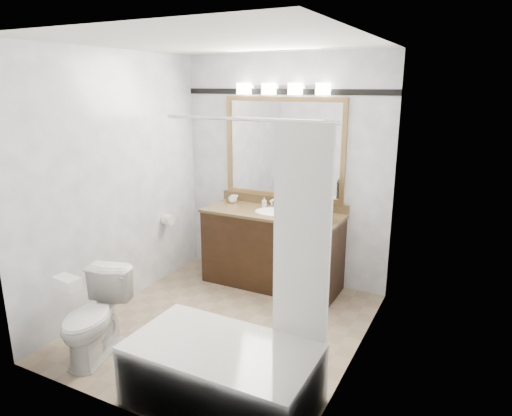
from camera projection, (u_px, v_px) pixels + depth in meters
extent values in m
cube|color=gray|center=(225.00, 326.00, 4.26)|extent=(2.40, 2.60, 0.01)
cube|color=white|center=(220.00, 41.00, 3.60)|extent=(2.40, 2.60, 0.01)
cube|color=white|center=(284.00, 171.00, 5.05)|extent=(2.40, 0.01, 2.50)
cube|color=white|center=(113.00, 240.00, 2.81)|extent=(2.40, 0.01, 2.50)
cube|color=white|center=(117.00, 182.00, 4.46)|extent=(0.01, 2.60, 2.50)
cube|color=white|center=(361.00, 213.00, 3.40)|extent=(0.01, 2.60, 2.50)
cube|color=black|center=(272.00, 250.00, 5.02)|extent=(1.50, 0.55, 0.82)
cube|color=olive|center=(272.00, 213.00, 4.91)|extent=(1.53, 0.58, 0.03)
cube|color=olive|center=(283.00, 202.00, 5.12)|extent=(1.53, 0.03, 0.10)
ellipsoid|color=white|center=(272.00, 214.00, 4.91)|extent=(0.44, 0.34, 0.14)
cube|color=#997445|center=(284.00, 99.00, 4.82)|extent=(1.40, 0.04, 0.05)
cube|color=#997445|center=(283.00, 195.00, 5.10)|extent=(1.40, 0.04, 0.05)
cube|color=#997445|center=(230.00, 145.00, 5.26)|extent=(0.05, 0.04, 1.00)
cube|color=#997445|center=(344.00, 153.00, 4.67)|extent=(0.05, 0.04, 1.00)
cube|color=white|center=(283.00, 148.00, 4.97)|extent=(1.30, 0.01, 1.00)
cube|color=silver|center=(284.00, 87.00, 4.78)|extent=(0.90, 0.05, 0.03)
cube|color=white|center=(244.00, 89.00, 4.94)|extent=(0.12, 0.12, 0.12)
cube|color=white|center=(269.00, 89.00, 4.81)|extent=(0.12, 0.12, 0.12)
cube|color=white|center=(295.00, 89.00, 4.68)|extent=(0.12, 0.12, 0.12)
cube|color=white|center=(323.00, 89.00, 4.55)|extent=(0.12, 0.12, 0.12)
cube|color=black|center=(285.00, 92.00, 4.82)|extent=(2.40, 0.01, 0.06)
cube|color=white|center=(222.00, 374.00, 3.17)|extent=(1.30, 0.72, 0.45)
cylinder|color=silver|center=(247.00, 119.00, 3.05)|extent=(1.30, 0.02, 0.02)
cube|color=white|center=(302.00, 239.00, 3.06)|extent=(0.40, 0.04, 1.55)
cylinder|color=white|center=(168.00, 220.00, 5.15)|extent=(0.11, 0.12, 0.12)
imported|color=white|center=(94.00, 317.00, 3.70)|extent=(0.55, 0.76, 0.70)
cube|color=white|center=(67.00, 283.00, 3.41)|extent=(0.22, 0.14, 0.09)
cylinder|color=black|center=(323.00, 221.00, 4.55)|extent=(0.17, 0.17, 0.02)
cylinder|color=black|center=(325.00, 207.00, 4.57)|extent=(0.14, 0.14, 0.25)
sphere|color=black|center=(326.00, 195.00, 4.54)|extent=(0.15, 0.15, 0.15)
cube|color=black|center=(323.00, 201.00, 4.48)|extent=(0.10, 0.10, 0.05)
cylinder|color=silver|center=(323.00, 218.00, 4.53)|extent=(0.06, 0.06, 0.06)
imported|color=white|center=(232.00, 200.00, 5.26)|extent=(0.11, 0.11, 0.07)
imported|color=white|center=(234.00, 199.00, 5.28)|extent=(0.10, 0.10, 0.08)
imported|color=white|center=(264.00, 202.00, 5.09)|extent=(0.06, 0.06, 0.11)
imported|color=white|center=(300.00, 206.00, 4.97)|extent=(0.09, 0.09, 0.09)
cube|color=beige|center=(281.00, 208.00, 4.98)|extent=(0.10, 0.07, 0.03)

